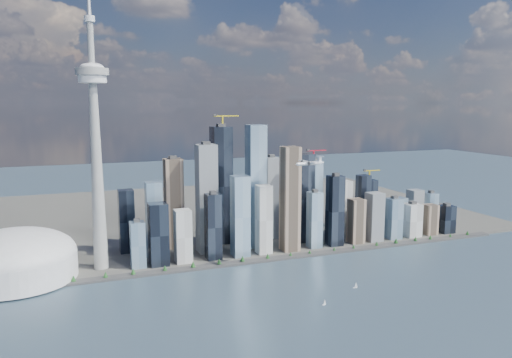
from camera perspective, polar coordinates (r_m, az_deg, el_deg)
name	(u,v)px	position (r m, az deg, el deg)	size (l,w,h in m)	color
ground	(329,311)	(764.32, 8.34, -14.65)	(4000.00, 4000.00, 0.00)	#2D3E4F
seawall	(266,260)	(975.19, 1.11, -9.21)	(1100.00, 22.00, 4.00)	#383838
land	(205,213)	(1388.78, -5.83, -3.84)	(1400.00, 900.00, 3.00)	#4C4C47
shoreline_trees	(266,256)	(973.13, 1.11, -8.83)	(960.53, 7.20, 8.80)	#3F2D1E
skyscraper_cluster	(277,206)	(1053.40, 2.38, -3.14)	(736.00, 142.00, 275.72)	black
needle_tower	(95,141)	(924.52, -17.88, 4.19)	(56.00, 56.00, 550.50)	#9A9A95
dome_stadium	(15,258)	(952.57, -25.81, -8.18)	(200.00, 200.00, 86.00)	white
airplane	(310,163)	(879.07, 6.15, 1.84)	(60.39, 53.57, 14.73)	white
sailboat_west	(324,303)	(781.51, 7.83, -13.86)	(6.69, 2.79, 9.24)	white
sailboat_east	(356,286)	(855.32, 11.32, -11.90)	(7.55, 3.07, 10.42)	white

